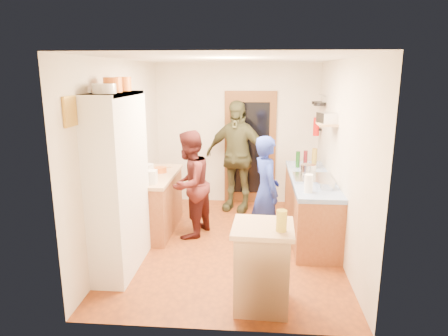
# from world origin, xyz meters

# --- Properties ---
(floor) EXTENTS (3.00, 4.00, 0.02)m
(floor) POSITION_xyz_m (0.00, 0.00, -0.01)
(floor) COLOR #8C4013
(floor) RESTS_ON ground
(ceiling) EXTENTS (3.00, 4.00, 0.02)m
(ceiling) POSITION_xyz_m (0.00, 0.00, 2.61)
(ceiling) COLOR silver
(ceiling) RESTS_ON ground
(wall_back) EXTENTS (3.00, 0.02, 2.60)m
(wall_back) POSITION_xyz_m (0.00, 2.01, 1.30)
(wall_back) COLOR beige
(wall_back) RESTS_ON ground
(wall_front) EXTENTS (3.00, 0.02, 2.60)m
(wall_front) POSITION_xyz_m (0.00, -2.01, 1.30)
(wall_front) COLOR beige
(wall_front) RESTS_ON ground
(wall_left) EXTENTS (0.02, 4.00, 2.60)m
(wall_left) POSITION_xyz_m (-1.51, 0.00, 1.30)
(wall_left) COLOR beige
(wall_left) RESTS_ON ground
(wall_right) EXTENTS (0.02, 4.00, 2.60)m
(wall_right) POSITION_xyz_m (1.51, 0.00, 1.30)
(wall_right) COLOR beige
(wall_right) RESTS_ON ground
(door_frame) EXTENTS (0.95, 0.06, 2.10)m
(door_frame) POSITION_xyz_m (0.25, 1.97, 1.05)
(door_frame) COLOR brown
(door_frame) RESTS_ON ground
(door_glass) EXTENTS (0.70, 0.02, 1.70)m
(door_glass) POSITION_xyz_m (0.25, 1.94, 1.05)
(door_glass) COLOR black
(door_glass) RESTS_ON door_frame
(hutch_body) EXTENTS (0.40, 1.20, 2.20)m
(hutch_body) POSITION_xyz_m (-1.30, -0.80, 1.10)
(hutch_body) COLOR white
(hutch_body) RESTS_ON ground
(hutch_top_shelf) EXTENTS (0.40, 1.14, 0.04)m
(hutch_top_shelf) POSITION_xyz_m (-1.30, -0.80, 2.18)
(hutch_top_shelf) COLOR white
(hutch_top_shelf) RESTS_ON hutch_body
(plate_stack) EXTENTS (0.26, 0.26, 0.11)m
(plate_stack) POSITION_xyz_m (-1.30, -1.07, 2.25)
(plate_stack) COLOR white
(plate_stack) RESTS_ON hutch_top_shelf
(orange_pot_a) EXTENTS (0.21, 0.21, 0.17)m
(orange_pot_a) POSITION_xyz_m (-1.30, -0.80, 2.29)
(orange_pot_a) COLOR orange
(orange_pot_a) RESTS_ON hutch_top_shelf
(orange_pot_b) EXTENTS (0.19, 0.19, 0.17)m
(orange_pot_b) POSITION_xyz_m (-1.30, -0.42, 2.29)
(orange_pot_b) COLOR orange
(orange_pot_b) RESTS_ON hutch_top_shelf
(left_counter_base) EXTENTS (0.60, 1.40, 0.85)m
(left_counter_base) POSITION_xyz_m (-1.20, 0.45, 0.42)
(left_counter_base) COLOR #935931
(left_counter_base) RESTS_ON ground
(left_counter_top) EXTENTS (0.64, 1.44, 0.05)m
(left_counter_top) POSITION_xyz_m (-1.20, 0.45, 0.88)
(left_counter_top) COLOR tan
(left_counter_top) RESTS_ON left_counter_base
(toaster) EXTENTS (0.26, 0.18, 0.19)m
(toaster) POSITION_xyz_m (-1.15, -0.06, 0.99)
(toaster) COLOR white
(toaster) RESTS_ON left_counter_top
(kettle) EXTENTS (0.19, 0.19, 0.19)m
(kettle) POSITION_xyz_m (-1.25, 0.34, 0.99)
(kettle) COLOR white
(kettle) RESTS_ON left_counter_top
(orange_bowl) EXTENTS (0.22, 0.22, 0.08)m
(orange_bowl) POSITION_xyz_m (-1.12, 0.59, 0.94)
(orange_bowl) COLOR orange
(orange_bowl) RESTS_ON left_counter_top
(chopping_board) EXTENTS (0.34, 0.27, 0.02)m
(chopping_board) POSITION_xyz_m (-1.18, 0.97, 0.91)
(chopping_board) COLOR tan
(chopping_board) RESTS_ON left_counter_top
(right_counter_base) EXTENTS (0.60, 2.20, 0.84)m
(right_counter_base) POSITION_xyz_m (1.20, 0.50, 0.42)
(right_counter_base) COLOR #935931
(right_counter_base) RESTS_ON ground
(right_counter_top) EXTENTS (0.62, 2.22, 0.06)m
(right_counter_top) POSITION_xyz_m (1.20, 0.50, 0.87)
(right_counter_top) COLOR #1D4CA8
(right_counter_top) RESTS_ON right_counter_base
(hob) EXTENTS (0.55, 0.58, 0.04)m
(hob) POSITION_xyz_m (1.20, 0.36, 0.92)
(hob) COLOR silver
(hob) RESTS_ON right_counter_top
(pot_on_hob) EXTENTS (0.22, 0.22, 0.14)m
(pot_on_hob) POSITION_xyz_m (1.15, 0.52, 1.01)
(pot_on_hob) COLOR silver
(pot_on_hob) RESTS_ON hob
(bottle_a) EXTENTS (0.08, 0.08, 0.27)m
(bottle_a) POSITION_xyz_m (1.05, 1.11, 1.03)
(bottle_a) COLOR #143F14
(bottle_a) RESTS_ON right_counter_top
(bottle_b) EXTENTS (0.08, 0.08, 0.27)m
(bottle_b) POSITION_xyz_m (1.18, 1.17, 1.04)
(bottle_b) COLOR #591419
(bottle_b) RESTS_ON right_counter_top
(bottle_c) EXTENTS (0.08, 0.08, 0.33)m
(bottle_c) POSITION_xyz_m (1.31, 1.07, 1.06)
(bottle_c) COLOR olive
(bottle_c) RESTS_ON right_counter_top
(paper_towel) EXTENTS (0.14, 0.14, 0.24)m
(paper_towel) POSITION_xyz_m (1.05, -0.31, 1.02)
(paper_towel) COLOR white
(paper_towel) RESTS_ON right_counter_top
(mixing_bowl) EXTENTS (0.31, 0.31, 0.10)m
(mixing_bowl) POSITION_xyz_m (1.30, -0.12, 0.95)
(mixing_bowl) COLOR silver
(mixing_bowl) RESTS_ON right_counter_top
(island_base) EXTENTS (0.58, 0.58, 0.86)m
(island_base) POSITION_xyz_m (0.45, -1.55, 0.43)
(island_base) COLOR tan
(island_base) RESTS_ON ground
(island_top) EXTENTS (0.65, 0.65, 0.05)m
(island_top) POSITION_xyz_m (0.45, -1.55, 0.89)
(island_top) COLOR tan
(island_top) RESTS_ON island_base
(cutting_board) EXTENTS (0.36, 0.30, 0.02)m
(cutting_board) POSITION_xyz_m (0.40, -1.50, 0.90)
(cutting_board) COLOR white
(cutting_board) RESTS_ON island_top
(oil_jar) EXTENTS (0.11, 0.11, 0.21)m
(oil_jar) POSITION_xyz_m (0.62, -1.68, 1.02)
(oil_jar) COLOR #AD9E2D
(oil_jar) RESTS_ON island_top
(pan_rail) EXTENTS (0.02, 0.65, 0.02)m
(pan_rail) POSITION_xyz_m (1.46, 1.52, 2.05)
(pan_rail) COLOR silver
(pan_rail) RESTS_ON wall_right
(pan_hang_a) EXTENTS (0.18, 0.18, 0.05)m
(pan_hang_a) POSITION_xyz_m (1.40, 1.35, 1.92)
(pan_hang_a) COLOR black
(pan_hang_a) RESTS_ON pan_rail
(pan_hang_b) EXTENTS (0.16, 0.16, 0.05)m
(pan_hang_b) POSITION_xyz_m (1.40, 1.55, 1.90)
(pan_hang_b) COLOR black
(pan_hang_b) RESTS_ON pan_rail
(pan_hang_c) EXTENTS (0.17, 0.17, 0.05)m
(pan_hang_c) POSITION_xyz_m (1.40, 1.75, 1.91)
(pan_hang_c) COLOR black
(pan_hang_c) RESTS_ON pan_rail
(wall_shelf) EXTENTS (0.26, 0.42, 0.03)m
(wall_shelf) POSITION_xyz_m (1.37, 0.45, 1.70)
(wall_shelf) COLOR tan
(wall_shelf) RESTS_ON wall_right
(radio) EXTENTS (0.28, 0.34, 0.15)m
(radio) POSITION_xyz_m (1.37, 0.45, 1.79)
(radio) COLOR silver
(radio) RESTS_ON wall_shelf
(ext_bracket) EXTENTS (0.06, 0.10, 0.04)m
(ext_bracket) POSITION_xyz_m (1.47, 1.70, 1.45)
(ext_bracket) COLOR black
(ext_bracket) RESTS_ON wall_right
(fire_extinguisher) EXTENTS (0.11, 0.11, 0.32)m
(fire_extinguisher) POSITION_xyz_m (1.41, 1.70, 1.50)
(fire_extinguisher) COLOR red
(fire_extinguisher) RESTS_ON wall_right
(picture_frame) EXTENTS (0.03, 0.25, 0.30)m
(picture_frame) POSITION_xyz_m (-1.48, -1.55, 2.05)
(picture_frame) COLOR gold
(picture_frame) RESTS_ON wall_left
(person_hob) EXTENTS (0.55, 0.67, 1.58)m
(person_hob) POSITION_xyz_m (0.55, 0.06, 0.79)
(person_hob) COLOR navy
(person_hob) RESTS_ON ground
(person_left) EXTENTS (0.84, 0.94, 1.61)m
(person_left) POSITION_xyz_m (-0.57, 0.31, 0.80)
(person_left) COLOR #401716
(person_left) RESTS_ON ground
(person_back) EXTENTS (1.24, 0.83, 1.96)m
(person_back) POSITION_xyz_m (0.03, 1.51, 0.98)
(person_back) COLOR #3A3A22
(person_back) RESTS_ON ground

